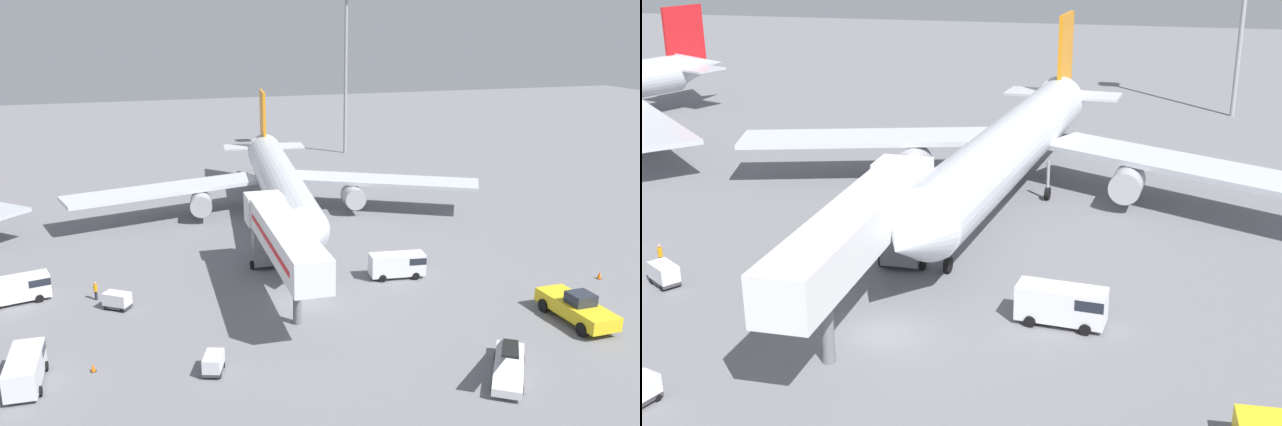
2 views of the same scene
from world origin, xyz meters
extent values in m
plane|color=slate|center=(0.00, 0.00, 0.00)|extent=(300.00, 300.00, 0.00)
cylinder|color=silver|center=(3.28, 23.68, 4.76)|extent=(8.88, 37.73, 4.75)
cone|color=silver|center=(0.95, 2.88, 4.76)|extent=(5.12, 4.92, 4.65)
cone|color=silver|center=(5.74, 45.71, 5.12)|extent=(5.25, 7.35, 4.51)
cube|color=orange|center=(5.55, 44.00, 9.51)|extent=(0.96, 5.42, 7.60)
cube|color=silver|center=(8.33, 43.19, 5.36)|extent=(6.10, 4.55, 0.24)
cube|color=silver|center=(2.66, 43.82, 5.36)|extent=(6.10, 4.55, 0.24)
cube|color=silver|center=(16.83, 25.63, 3.70)|extent=(23.38, 16.01, 0.44)
cube|color=silver|center=(-9.51, 28.58, 3.70)|extent=(24.24, 11.59, 0.44)
cylinder|color=#A8A8AD|center=(12.67, 24.58, 2.14)|extent=(2.89, 3.56, 2.54)
cylinder|color=#A8A8AD|center=(-5.68, 26.63, 2.14)|extent=(2.89, 3.56, 2.54)
cylinder|color=gray|center=(1.66, 9.18, 1.94)|extent=(0.28, 0.28, 2.79)
cylinder|color=black|center=(1.66, 9.18, 0.55)|extent=(0.47, 1.13, 1.10)
cylinder|color=gray|center=(6.24, 25.61, 1.94)|extent=(0.28, 0.28, 2.79)
cylinder|color=black|center=(6.24, 25.61, 0.55)|extent=(0.47, 1.13, 1.10)
cylinder|color=gray|center=(0.81, 26.22, 1.94)|extent=(0.28, 0.28, 2.79)
cylinder|color=black|center=(0.81, 26.22, 0.55)|extent=(0.47, 1.13, 1.10)
cube|color=silver|center=(-1.68, 0.15, 5.81)|extent=(3.33, 18.47, 2.70)
cube|color=red|center=(-3.20, 0.17, 5.81)|extent=(0.32, 15.47, 0.44)
cube|color=silver|center=(-1.51, 9.95, 5.81)|extent=(3.50, 2.86, 2.84)
cube|color=#232833|center=(-1.48, 11.25, 6.06)|extent=(3.30, 0.30, 0.90)
cube|color=slate|center=(-1.52, 9.35, 2.43)|extent=(2.58, 1.85, 4.06)
cylinder|color=black|center=(-2.94, 9.38, 0.40)|extent=(0.31, 0.81, 0.80)
cylinder|color=black|center=(-0.09, 9.33, 0.40)|extent=(0.31, 0.81, 0.80)
cylinder|color=slate|center=(-1.75, -3.54, 2.23)|extent=(0.70, 0.70, 4.46)
cube|color=yellow|center=(19.76, -9.45, 1.11)|extent=(2.93, 7.35, 1.11)
cube|color=#232833|center=(19.77, -9.81, 2.11)|extent=(1.93, 1.87, 0.90)
cylinder|color=black|center=(21.11, -11.76, 0.55)|extent=(0.44, 1.11, 1.10)
cylinder|color=black|center=(18.58, -11.86, 0.55)|extent=(0.44, 1.11, 1.10)
cylinder|color=black|center=(20.94, -7.05, 0.55)|extent=(0.44, 1.11, 1.10)
cylinder|color=black|center=(18.40, -7.14, 0.55)|extent=(0.44, 1.11, 1.10)
cube|color=white|center=(9.98, -15.49, 0.57)|extent=(5.49, 6.96, 0.55)
cube|color=black|center=(9.98, -15.49, 2.09)|extent=(4.79, 6.52, 2.44)
cylinder|color=black|center=(9.58, -17.76, 0.30)|extent=(0.51, 0.62, 0.60)
cylinder|color=black|center=(8.05, -16.75, 0.30)|extent=(0.51, 0.62, 0.60)
cylinder|color=black|center=(11.91, -14.22, 0.30)|extent=(0.51, 0.62, 0.60)
cylinder|color=black|center=(10.37, -13.22, 0.30)|extent=(0.51, 0.62, 0.60)
cube|color=silver|center=(-21.36, -7.50, 1.19)|extent=(2.16, 5.47, 1.80)
cube|color=#1E232D|center=(-21.31, -5.66, 1.59)|extent=(2.10, 1.79, 0.58)
cylinder|color=black|center=(-22.29, -5.79, 0.34)|extent=(0.38, 0.69, 0.68)
cylinder|color=black|center=(-20.35, -5.84, 0.34)|extent=(0.38, 0.69, 0.68)
cylinder|color=black|center=(-22.37, -9.15, 0.34)|extent=(0.38, 0.69, 0.68)
cylinder|color=black|center=(-20.43, -9.20, 0.34)|extent=(0.38, 0.69, 0.68)
cube|color=white|center=(9.66, 3.40, 1.30)|extent=(5.29, 2.34, 2.02)
cube|color=#1E232D|center=(11.40, 3.22, 1.74)|extent=(1.83, 1.99, 0.65)
cylinder|color=black|center=(11.34, 4.09, 0.34)|extent=(0.71, 0.40, 0.68)
cylinder|color=black|center=(11.15, 2.37, 0.34)|extent=(0.71, 0.40, 0.68)
cylinder|color=black|center=(8.18, 4.43, 0.34)|extent=(0.71, 0.40, 0.68)
cylinder|color=black|center=(7.99, 2.71, 0.34)|extent=(0.71, 0.40, 0.68)
cube|color=white|center=(-23.78, 7.17, 1.29)|extent=(5.85, 3.20, 1.99)
cube|color=#1E232D|center=(-21.95, 7.65, 1.72)|extent=(2.20, 2.26, 0.64)
cylinder|color=black|center=(-22.34, 8.46, 0.34)|extent=(0.74, 0.49, 0.68)
cylinder|color=black|center=(-21.89, 6.75, 0.34)|extent=(0.74, 0.49, 0.68)
cube|color=#38383D|center=(-15.49, 3.42, 0.29)|extent=(2.47, 2.23, 0.22)
cube|color=silver|center=(-15.49, 3.42, 0.92)|extent=(2.47, 2.23, 1.03)
cylinder|color=black|center=(-16.43, 3.38, 0.18)|extent=(0.36, 0.30, 0.36)
cylinder|color=black|center=(-15.79, 4.31, 0.18)|extent=(0.36, 0.30, 0.36)
cylinder|color=black|center=(-15.18, 2.53, 0.18)|extent=(0.36, 0.30, 0.36)
cylinder|color=black|center=(-14.55, 3.45, 0.18)|extent=(0.36, 0.30, 0.36)
cube|color=#38383D|center=(-9.21, -9.39, 0.29)|extent=(1.81, 2.37, 0.22)
cube|color=silver|center=(-9.21, -9.39, 0.88)|extent=(1.81, 2.37, 0.96)
cylinder|color=black|center=(-9.51, -8.52, 0.18)|extent=(0.23, 0.38, 0.36)
cylinder|color=black|center=(-8.45, -8.87, 0.18)|extent=(0.23, 0.38, 0.36)
cylinder|color=black|center=(-9.97, -9.91, 0.18)|extent=(0.23, 0.38, 0.36)
cylinder|color=black|center=(-8.91, -10.26, 0.18)|extent=(0.23, 0.38, 0.36)
cylinder|color=#1E2333|center=(-17.25, 5.90, 0.40)|extent=(0.25, 0.25, 0.79)
cylinder|color=orange|center=(-17.25, 5.90, 1.11)|extent=(0.33, 0.33, 0.63)
sphere|color=tan|center=(-17.25, 5.90, 1.54)|extent=(0.21, 0.21, 0.21)
cube|color=black|center=(27.66, -2.28, 0.01)|extent=(0.47, 0.47, 0.03)
cone|color=orange|center=(27.66, -2.28, 0.37)|extent=(0.40, 0.40, 0.69)
cube|color=black|center=(-17.17, -6.89, 0.01)|extent=(0.38, 0.38, 0.03)
cone|color=orange|center=(-17.17, -6.89, 0.31)|extent=(0.32, 0.32, 0.56)
cylinder|color=#93969B|center=(23.93, 61.55, 13.31)|extent=(0.56, 0.56, 26.62)
camera|label=1|loc=(-13.93, -51.20, 23.61)|focal=37.92mm
camera|label=2|loc=(13.30, -39.47, 21.89)|focal=46.42mm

